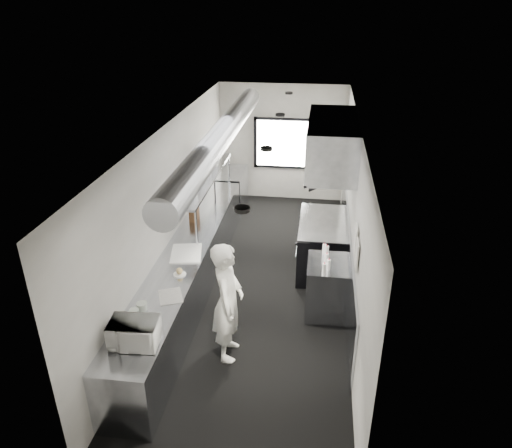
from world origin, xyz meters
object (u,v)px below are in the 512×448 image
(squeeze_bottle_d, at_px, (327,252))
(squeeze_bottle_a, at_px, (324,269))
(far_work_table, at_px, (230,190))
(squeeze_bottle_e, at_px, (324,249))
(knife_block, at_px, (194,214))
(plate_stack_a, at_px, (190,187))
(cutting_board, at_px, (186,253))
(prep_counter, at_px, (189,271))
(squeeze_bottle_c, at_px, (327,259))
(bottle_station, at_px, (327,288))
(squeeze_bottle_b, at_px, (329,265))
(exhaust_hood, at_px, (332,143))
(deli_tub_b, at_px, (142,306))
(microwave, at_px, (134,333))
(plate_stack_c, at_px, (205,167))
(small_plate, at_px, (180,274))
(plate_stack_b, at_px, (200,174))
(plate_stack_d, at_px, (211,155))
(deli_tub_a, at_px, (134,313))
(pass_shelf, at_px, (204,179))
(line_cook, at_px, (228,302))
(range, at_px, (321,245))

(squeeze_bottle_d, bearing_deg, squeeze_bottle_a, -93.50)
(far_work_table, relative_size, squeeze_bottle_e, 6.95)
(knife_block, xyz_separation_m, plate_stack_a, (0.07, -0.43, 0.70))
(cutting_board, bearing_deg, prep_counter, 102.18)
(squeeze_bottle_c, distance_m, squeeze_bottle_e, 0.32)
(bottle_station, distance_m, cutting_board, 2.30)
(squeeze_bottle_b, xyz_separation_m, squeeze_bottle_c, (-0.03, 0.17, 0.00))
(exhaust_hood, height_order, deli_tub_b, exhaust_hood)
(far_work_table, relative_size, microwave, 2.28)
(plate_stack_c, bearing_deg, small_plate, -86.31)
(exhaust_hood, height_order, plate_stack_b, exhaust_hood)
(deli_tub_b, relative_size, squeeze_bottle_a, 0.76)
(prep_counter, bearing_deg, plate_stack_d, 91.30)
(plate_stack_a, bearing_deg, cutting_board, -82.24)
(squeeze_bottle_a, distance_m, squeeze_bottle_c, 0.31)
(deli_tub_a, bearing_deg, small_plate, 74.20)
(squeeze_bottle_a, distance_m, squeeze_bottle_b, 0.16)
(exhaust_hood, distance_m, microwave, 4.43)
(deli_tub_b, distance_m, plate_stack_c, 3.47)
(pass_shelf, bearing_deg, plate_stack_b, -92.43)
(microwave, distance_m, cutting_board, 2.19)
(plate_stack_c, relative_size, plate_stack_d, 0.76)
(deli_tub_a, height_order, deli_tub_b, deli_tub_b)
(pass_shelf, bearing_deg, line_cook, -71.14)
(pass_shelf, relative_size, squeeze_bottle_a, 16.10)
(deli_tub_b, distance_m, cutting_board, 1.54)
(plate_stack_b, bearing_deg, range, -1.00)
(small_plate, height_order, squeeze_bottle_b, squeeze_bottle_b)
(small_plate, relative_size, plate_stack_d, 0.46)
(plate_stack_d, bearing_deg, squeeze_bottle_e, -42.62)
(far_work_table, height_order, squeeze_bottle_a, squeeze_bottle_a)
(range, bearing_deg, squeeze_bottle_e, -88.34)
(far_work_table, bearing_deg, plate_stack_d, -91.85)
(prep_counter, bearing_deg, exhaust_hood, 28.11)
(cutting_board, bearing_deg, far_work_table, 90.67)
(prep_counter, distance_m, line_cook, 1.73)
(squeeze_bottle_c, height_order, squeeze_bottle_e, squeeze_bottle_c)
(line_cook, height_order, squeeze_bottle_a, line_cook)
(squeeze_bottle_b, bearing_deg, pass_shelf, 140.89)
(knife_block, bearing_deg, bottle_station, -14.41)
(plate_stack_a, bearing_deg, pass_shelf, 88.46)
(deli_tub_a, xyz_separation_m, plate_stack_a, (0.11, 2.49, 0.78))
(squeeze_bottle_a, bearing_deg, small_plate, -172.03)
(cutting_board, relative_size, squeeze_bottle_e, 3.63)
(small_plate, distance_m, squeeze_bottle_a, 2.13)
(line_cook, distance_m, squeeze_bottle_c, 1.75)
(small_plate, bearing_deg, far_work_table, 91.49)
(plate_stack_c, relative_size, squeeze_bottle_c, 1.72)
(far_work_table, relative_size, deli_tub_a, 9.40)
(knife_block, xyz_separation_m, plate_stack_b, (0.09, 0.21, 0.69))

